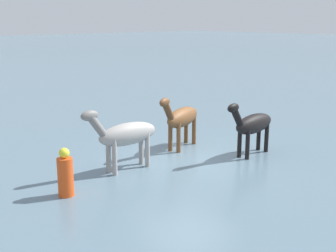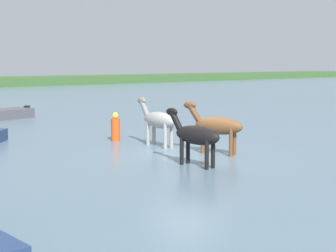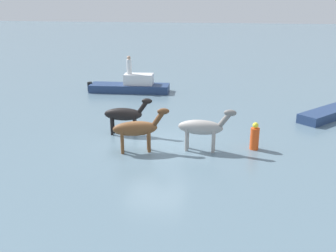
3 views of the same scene
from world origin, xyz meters
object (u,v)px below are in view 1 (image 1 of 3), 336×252
object	(u,v)px
horse_rear_stallion	(125,135)
horse_chestnut_trailing	(181,118)
buoy_channel_marker	(65,174)
horse_gray_outer	(253,124)

from	to	relation	value
horse_rear_stallion	horse_chestnut_trailing	bearing A→B (deg)	-166.92
horse_rear_stallion	buoy_channel_marker	distance (m)	2.19
horse_rear_stallion	horse_gray_outer	world-z (taller)	horse_rear_stallion
horse_chestnut_trailing	buoy_channel_marker	size ratio (longest dim) A/B	1.96
horse_chestnut_trailing	horse_gray_outer	bearing A→B (deg)	99.70
horse_rear_stallion	horse_gray_outer	xyz separation A→B (m)	(-1.37, -3.60, -0.04)
horse_chestnut_trailing	horse_gray_outer	xyz separation A→B (m)	(-1.92, -1.06, -0.03)
horse_rear_stallion	horse_gray_outer	size ratio (longest dim) A/B	1.04
horse_rear_stallion	buoy_channel_marker	bearing A→B (deg)	15.15
horse_gray_outer	buoy_channel_marker	distance (m)	5.75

